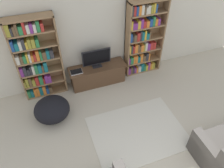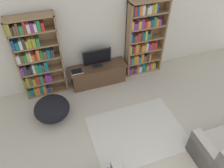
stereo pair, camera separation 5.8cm
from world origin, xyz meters
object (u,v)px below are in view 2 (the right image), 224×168
at_px(bookshelf_right, 143,40).
at_px(tv_stand, 98,74).
at_px(laptop, 77,72).
at_px(bookshelf_left, 36,59).
at_px(beanbag_ottoman, 52,109).
at_px(television, 97,58).

xyz_separation_m(bookshelf_right, tv_stand, (-1.30, -0.11, -0.74)).
height_order(tv_stand, laptop, laptop).
relative_size(bookshelf_left, laptop, 6.94).
bearing_deg(tv_stand, laptop, -176.01).
distance_m(bookshelf_right, tv_stand, 1.50).
xyz_separation_m(tv_stand, beanbag_ottoman, (-1.33, -0.80, -0.02)).
distance_m(bookshelf_right, laptop, 1.92).
height_order(television, beanbag_ottoman, television).
bearing_deg(bookshelf_right, television, -175.97).
relative_size(bookshelf_right, beanbag_ottoman, 2.59).
height_order(bookshelf_left, bookshelf_right, same).
bearing_deg(bookshelf_right, beanbag_ottoman, -160.86).
bearing_deg(tv_stand, television, 90.00).
bearing_deg(bookshelf_left, laptop, -10.14).
distance_m(bookshelf_right, beanbag_ottoman, 2.89).
xyz_separation_m(bookshelf_right, laptop, (-1.86, -0.15, -0.47)).
distance_m(bookshelf_right, television, 1.32).
distance_m(television, laptop, 0.62).
height_order(bookshelf_left, television, bookshelf_left).
bearing_deg(bookshelf_left, tv_stand, -4.63).
bearing_deg(television, laptop, -173.69).
xyz_separation_m(bookshelf_left, beanbag_ottoman, (0.09, -0.91, -0.79)).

